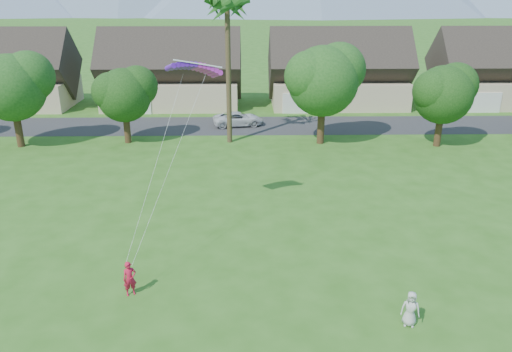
{
  "coord_description": "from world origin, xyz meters",
  "views": [
    {
      "loc": [
        -0.44,
        -14.08,
        13.01
      ],
      "look_at": [
        0.0,
        10.0,
        3.8
      ],
      "focal_mm": 35.0,
      "sensor_mm": 36.0,
      "label": 1
    }
  ],
  "objects_px": {
    "kite_flyer": "(130,279)",
    "watcher": "(410,309)",
    "parked_car": "(238,119)",
    "parafoil_kite": "(194,66)"
  },
  "relations": [
    {
      "from": "watcher",
      "to": "parked_car",
      "type": "relative_size",
      "value": 0.32
    },
    {
      "from": "kite_flyer",
      "to": "parked_car",
      "type": "distance_m",
      "value": 29.24
    },
    {
      "from": "watcher",
      "to": "parafoil_kite",
      "type": "relative_size",
      "value": 0.5
    },
    {
      "from": "kite_flyer",
      "to": "watcher",
      "type": "relative_size",
      "value": 1.06
    },
    {
      "from": "watcher",
      "to": "parked_car",
      "type": "bearing_deg",
      "value": 117.5
    },
    {
      "from": "kite_flyer",
      "to": "parked_car",
      "type": "relative_size",
      "value": 0.33
    },
    {
      "from": "watcher",
      "to": "kite_flyer",
      "type": "bearing_deg",
      "value": -177.21
    },
    {
      "from": "parafoil_kite",
      "to": "parked_car",
      "type": "bearing_deg",
      "value": 58.83
    },
    {
      "from": "kite_flyer",
      "to": "parked_car",
      "type": "height_order",
      "value": "kite_flyer"
    },
    {
      "from": "kite_flyer",
      "to": "parafoil_kite",
      "type": "distance_m",
      "value": 11.31
    }
  ]
}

